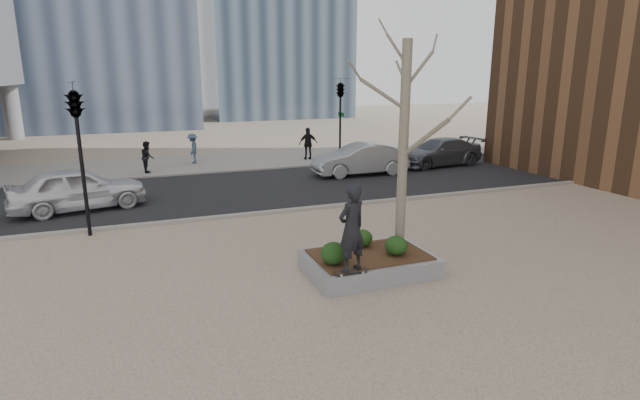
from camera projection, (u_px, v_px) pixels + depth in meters
name	position (u px, v px, depth m)	size (l,w,h in m)	color
ground	(331.00, 279.00, 11.78)	(120.00, 120.00, 0.00)	tan
street	(240.00, 190.00, 20.83)	(60.00, 8.00, 0.02)	black
far_sidewalk	(213.00, 163.00, 27.16)	(60.00, 6.00, 0.02)	gray
planter	(369.00, 264.00, 12.07)	(3.00, 2.00, 0.45)	gray
planter_mulch	(369.00, 254.00, 12.01)	(2.70, 1.70, 0.04)	#382314
sycamore_tree	(405.00, 113.00, 11.82)	(2.80, 2.80, 6.60)	gray
shrub_left	(334.00, 253.00, 11.31)	(0.60, 0.60, 0.51)	black
shrub_middle	(362.00, 238.00, 12.47)	(0.51, 0.51, 0.44)	#1A3A12
shrub_right	(396.00, 246.00, 11.88)	(0.55, 0.55, 0.47)	#123A13
skateboard	(351.00, 272.00, 10.91)	(0.78, 0.20, 0.07)	black
skateboarder	(352.00, 228.00, 10.66)	(0.71, 0.46, 1.93)	black
police_car	(78.00, 189.00, 17.51)	(1.81, 4.49, 1.53)	white
car_silver	(360.00, 159.00, 23.69)	(1.58, 4.54, 1.49)	#929599
car_third	(439.00, 152.00, 26.11)	(1.98, 4.87, 1.41)	#51555D
pedestrian_a	(148.00, 157.00, 24.24)	(0.74, 0.58, 1.53)	black
pedestrian_b	(193.00, 148.00, 26.76)	(1.03, 0.59, 1.60)	#3B526B
pedestrian_c	(308.00, 144.00, 27.92)	(1.05, 0.44, 1.78)	black
traffic_light_near	(81.00, 161.00, 14.38)	(0.60, 2.48, 4.50)	black
traffic_light_far	(340.00, 121.00, 26.70)	(0.60, 2.48, 4.50)	black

